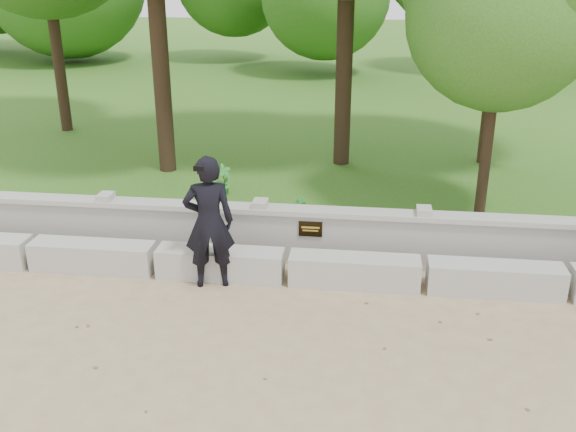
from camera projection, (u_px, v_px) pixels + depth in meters
name	position (u px, v px, depth m)	size (l,w,h in m)	color
ground	(267.00, 352.00, 7.81)	(80.00, 80.00, 0.00)	tan
lawn	(334.00, 105.00, 20.68)	(40.00, 22.00, 0.25)	#2F5B1A
concrete_bench	(286.00, 267.00, 9.48)	(11.90, 0.45, 0.45)	#A7A59E
parapet_wall	(292.00, 234.00, 10.04)	(12.50, 0.35, 0.90)	#9D9B95
man_main	(209.00, 222.00, 9.10)	(0.82, 0.74, 1.97)	black
tree_near_right	(504.00, 0.00, 9.98)	(3.02, 3.02, 5.14)	#382619
shrub_a	(224.00, 179.00, 12.28)	(0.32, 0.22, 0.61)	green
shrub_b	(299.00, 213.00, 10.75)	(0.29, 0.23, 0.53)	green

